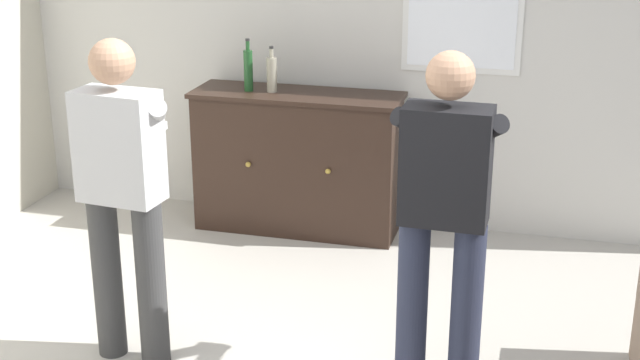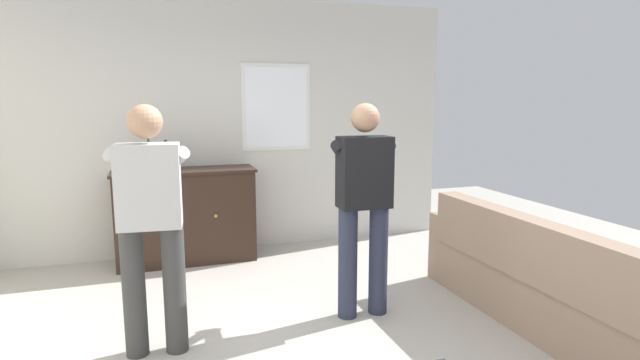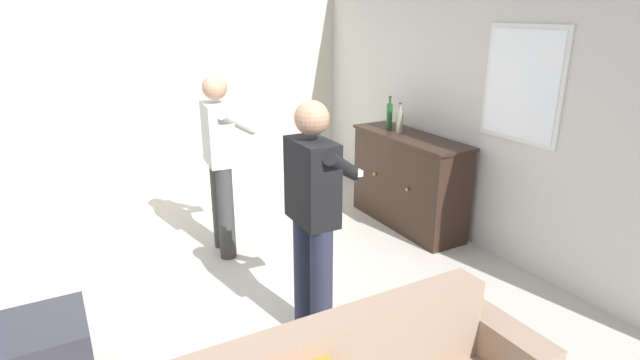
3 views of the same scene
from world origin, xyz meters
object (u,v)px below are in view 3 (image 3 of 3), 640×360
Objects in this scene: bottle_liquor_amber at (400,120)px; person_standing_right at (314,213)px; sideboard_cabinet at (408,181)px; bottle_wine_green at (389,116)px; ottoman at (40,352)px; person_standing_left at (221,157)px.

person_standing_right is (1.41, -1.78, -0.17)m from bottle_liquor_amber.
sideboard_cabinet is 0.72m from bottle_wine_green.
ottoman is at bearing -77.00° from sideboard_cabinet.
ottoman is (1.14, -3.47, -0.94)m from bottle_wine_green.
sideboard_cabinet is at bearing 103.00° from ottoman.
bottle_liquor_amber is (0.16, 0.01, -0.02)m from bottle_wine_green.
bottle_wine_green is 0.21× the size of person_standing_left.
bottle_liquor_amber is at bearing 4.10° from bottle_wine_green.
ottoman is 2.09m from person_standing_left.
bottle_liquor_amber is at bearing 85.34° from person_standing_left.
person_standing_right reaches higher than ottoman.
sideboard_cabinet is at bearing 4.94° from bottle_liquor_amber.
sideboard_cabinet is 4.02× the size of bottle_wine_green.
person_standing_right is at bearing 75.73° from ottoman.
sideboard_cabinet is at bearing 124.65° from person_standing_right.
person_standing_right is at bearing -55.35° from sideboard_cabinet.
bottle_liquor_amber is (-0.17, -0.01, 0.62)m from sideboard_cabinet.
ottoman is (0.81, -3.50, -0.30)m from sideboard_cabinet.
ottoman is at bearing -71.78° from bottle_wine_green.
bottle_wine_green is at bearing 90.27° from person_standing_left.
person_standing_left reaches higher than ottoman.
sideboard_cabinet is 1.99m from person_standing_left.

